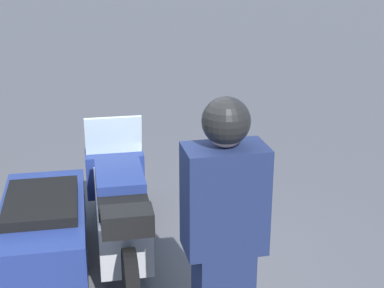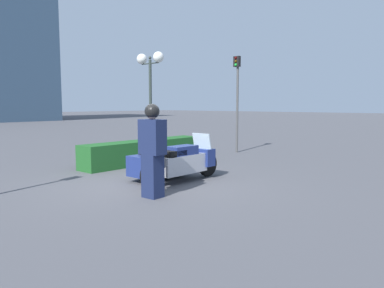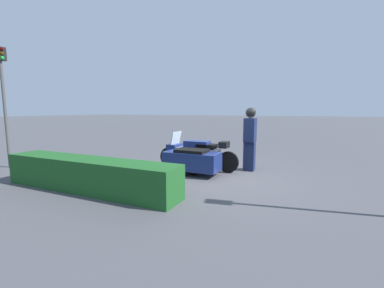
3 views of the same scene
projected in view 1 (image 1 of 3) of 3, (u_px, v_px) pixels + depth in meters
police_motorcycle at (78, 216)px, 5.19m from camera, size 2.61×1.31×1.15m
officer_rider at (224, 232)px, 3.77m from camera, size 0.33×0.53×1.90m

